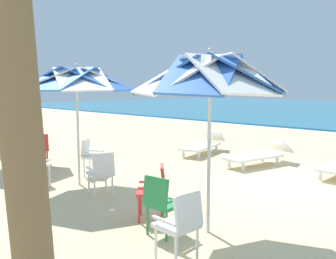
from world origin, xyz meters
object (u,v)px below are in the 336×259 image
plastic_chair_8 (16,149)px  plastic_chair_0 (155,188)px  sun_lounger_2 (259,155)px  plastic_chair_6 (40,148)px  beach_umbrella_2 (11,79)px  sun_lounger_3 (203,145)px  beach_umbrella_0 (210,77)px  plastic_chair_2 (162,201)px  plastic_chair_4 (34,163)px  plastic_chair_3 (101,171)px  plastic_chair_1 (181,222)px  plastic_chair_5 (91,154)px  beach_umbrella_1 (77,80)px

plastic_chair_8 → plastic_chair_0: bearing=-0.8°
plastic_chair_0 → sun_lounger_2: bearing=100.5°
plastic_chair_6 → plastic_chair_0: bearing=-6.8°
plastic_chair_0 → beach_umbrella_2: (-5.85, 0.31, 1.80)m
plastic_chair_0 → sun_lounger_2: (-0.88, 4.74, -0.22)m
plastic_chair_0 → plastic_chair_8: same height
plastic_chair_8 → sun_lounger_3: 5.47m
plastic_chair_0 → plastic_chair_6: size_ratio=1.00×
beach_umbrella_0 → beach_umbrella_2: (-6.78, 0.15, 0.07)m
sun_lounger_3 → plastic_chair_2: bearing=-56.8°
beach_umbrella_2 → plastic_chair_4: bearing=-15.3°
plastic_chair_3 → sun_lounger_3: bearing=106.4°
plastic_chair_3 → sun_lounger_2: size_ratio=0.39×
beach_umbrella_2 → plastic_chair_6: size_ratio=3.06×
plastic_chair_1 → beach_umbrella_0: bearing=108.8°
sun_lounger_2 → sun_lounger_3: (-2.16, 0.33, 0.00)m
plastic_chair_0 → plastic_chair_8: size_ratio=1.00×
beach_umbrella_0 → plastic_chair_8: size_ratio=3.03×
plastic_chair_1 → plastic_chair_4: 4.55m
plastic_chair_5 → sun_lounger_3: bearing=87.6°
plastic_chair_2 → plastic_chair_6: 5.60m
plastic_chair_5 → plastic_chair_8: size_ratio=1.00×
plastic_chair_1 → plastic_chair_3: size_ratio=1.00×
plastic_chair_2 → plastic_chair_0: bearing=143.9°
plastic_chair_4 → plastic_chair_3: bearing=17.0°
beach_umbrella_0 → plastic_chair_0: bearing=-170.3°
sun_lounger_2 → plastic_chair_3: bearing=-98.6°
beach_umbrella_1 → plastic_chair_2: bearing=-12.4°
beach_umbrella_1 → plastic_chair_8: beach_umbrella_1 is taller
plastic_chair_4 → plastic_chair_8: same height
plastic_chair_4 → plastic_chair_8: (-2.00, 0.48, 0.00)m
plastic_chair_1 → plastic_chair_4: size_ratio=1.00×
beach_umbrella_2 → plastic_chair_6: beach_umbrella_2 is taller
plastic_chair_3 → sun_lounger_3: plastic_chair_3 is taller
plastic_chair_1 → plastic_chair_2: 0.84m
plastic_chair_8 → sun_lounger_2: bearing=46.8°
plastic_chair_4 → plastic_chair_0: bearing=7.0°
plastic_chair_2 → plastic_chair_4: (-3.80, -0.01, 0.00)m
plastic_chair_2 → plastic_chair_5: (-3.74, 1.38, 0.00)m
plastic_chair_6 → beach_umbrella_1: bearing=-6.8°
plastic_chair_1 → sun_lounger_2: (-2.15, 5.55, -0.22)m
plastic_chair_2 → sun_lounger_2: bearing=105.5°
beach_umbrella_0 → plastic_chair_4: 4.57m
plastic_chair_4 → plastic_chair_8: size_ratio=1.00×
plastic_chair_3 → plastic_chair_6: (-3.40, 0.48, 0.00)m
plastic_chair_1 → plastic_chair_8: same height
plastic_chair_3 → plastic_chair_5: same height
plastic_chair_8 → beach_umbrella_2: bearing=158.3°
beach_umbrella_0 → plastic_chair_6: bearing=175.8°
plastic_chair_0 → plastic_chair_4: (-3.26, -0.40, 0.00)m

